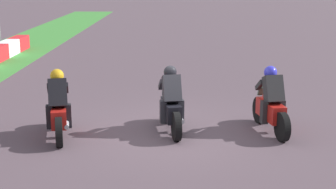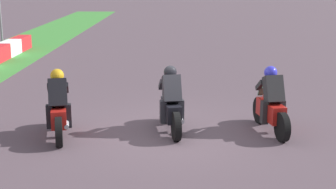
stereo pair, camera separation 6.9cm
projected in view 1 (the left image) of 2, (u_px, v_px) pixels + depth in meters
The scene contains 4 objects.
ground_plane at pixel (169, 133), 11.54m from camera, with size 120.00×120.00×0.00m, color #4F3F47.
rider_lane_a at pixel (271, 105), 11.53m from camera, with size 2.03×0.63×1.51m.
rider_lane_b at pixel (171, 105), 11.56m from camera, with size 2.03×0.61×1.51m.
rider_lane_c at pixel (59, 109), 11.16m from camera, with size 2.02×0.65×1.51m.
Camera 1 is at (-11.00, -0.16, 3.57)m, focal length 54.22 mm.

